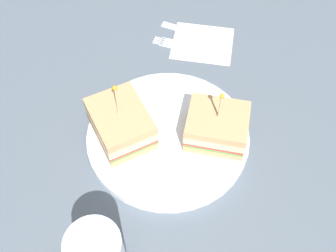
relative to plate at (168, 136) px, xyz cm
name	(u,v)px	position (x,y,z in cm)	size (l,w,h in cm)	color
ground_plane	(168,141)	(0.00, 0.00, -1.64)	(112.60, 112.60, 2.00)	#4C5660
plate	(168,136)	(0.00, 0.00, 0.00)	(24.96, 24.96, 1.28)	white
sandwich_half_front	(121,124)	(3.20, 6.20, 3.24)	(9.85, 7.66, 11.07)	tan
sandwich_half_back	(217,126)	(-3.65, -6.23, 3.10)	(11.36, 11.56, 9.93)	tan
napkin	(203,43)	(15.81, -15.35, -0.57)	(11.02, 9.92, 0.15)	beige
fork	(179,45)	(17.29, -11.10, -0.47)	(9.94, 9.85, 0.35)	silver
knife	(189,31)	(19.80, -14.59, -0.47)	(10.23, 8.76, 0.35)	silver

